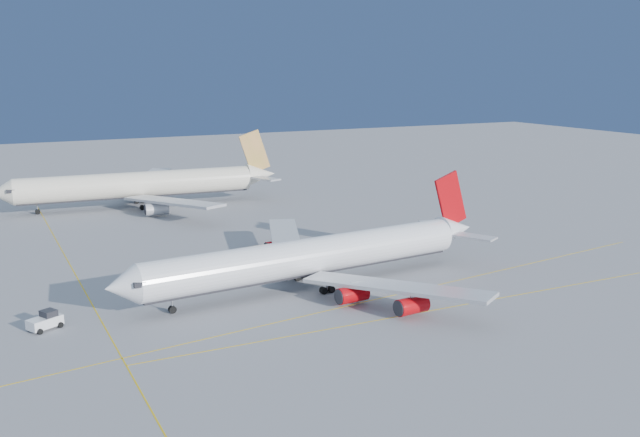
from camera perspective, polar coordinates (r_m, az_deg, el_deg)
The scene contains 5 objects.
ground at distance 112.43m, azimuth 3.71°, elevation -5.42°, with size 500.00×500.00×0.00m, color slate.
taxiway_lines at distance 111.72m, azimuth -4.52°, elevation -5.54°, with size 118.86×140.00×0.02m.
airliner_virgin at distance 110.91m, azimuth -0.33°, elevation -3.02°, with size 65.39×58.46×16.13m.
airliner_etihad at distance 179.39m, azimuth -13.96°, elevation 2.66°, with size 68.51×63.20×17.88m.
pushback_tug at distance 100.93m, azimuth -21.10°, elevation -7.64°, with size 4.82×4.08×2.42m.
Camera 1 is at (-54.07, -92.59, 33.84)m, focal length 40.00 mm.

